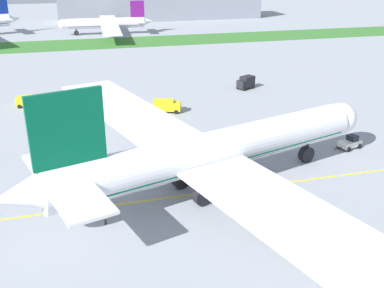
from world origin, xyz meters
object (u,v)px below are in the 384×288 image
at_px(service_truck_catering_van, 246,82).
at_px(airliner_foreground, 209,152).
at_px(service_truck_baggage_loader, 29,101).
at_px(parked_airliner_far_outer, 107,23).
at_px(pushback_tug, 350,143).
at_px(ground_crew_wingwalker_port, 302,258).
at_px(service_truck_fuel_bowser, 167,105).
at_px(ground_crew_marshaller_front, 105,217).

bearing_deg(service_truck_catering_van, airliner_foreground, -116.72).
height_order(service_truck_baggage_loader, parked_airliner_far_outer, parked_airliner_far_outer).
xyz_separation_m(airliner_foreground, pushback_tug, (28.42, 8.58, -4.94)).
bearing_deg(ground_crew_wingwalker_port, airliner_foreground, 103.94).
bearing_deg(airliner_foreground, service_truck_fuel_bowser, 87.41).
height_order(ground_crew_wingwalker_port, service_truck_fuel_bowser, service_truck_fuel_bowser).
xyz_separation_m(ground_crew_wingwalker_port, ground_crew_marshaller_front, (-19.82, 13.87, 0.02)).
xyz_separation_m(pushback_tug, service_truck_fuel_bowser, (-26.77, 27.77, 0.49)).
bearing_deg(airliner_foreground, ground_crew_marshaller_front, -161.05).
bearing_deg(service_truck_baggage_loader, ground_crew_wingwalker_port, -64.63).
xyz_separation_m(airliner_foreground, ground_crew_wingwalker_port, (4.73, -19.05, -5.00)).
height_order(pushback_tug, parked_airliner_far_outer, parked_airliner_far_outer).
bearing_deg(pushback_tug, ground_crew_marshaller_front, -162.45).
relative_size(pushback_tug, parked_airliner_far_outer, 0.09).
xyz_separation_m(airliner_foreground, service_truck_fuel_bowser, (1.64, 36.35, -4.45)).
bearing_deg(service_truck_baggage_loader, service_truck_fuel_bowser, -22.32).
bearing_deg(airliner_foreground, ground_crew_wingwalker_port, -76.06).
xyz_separation_m(ground_crew_marshaller_front, service_truck_catering_van, (40.07, 54.78, 0.69)).
bearing_deg(pushback_tug, service_truck_catering_van, 94.80).
distance_m(ground_crew_wingwalker_port, service_truck_fuel_bowser, 55.49).
bearing_deg(airliner_foreground, service_truck_baggage_loader, 119.41).
height_order(ground_crew_wingwalker_port, service_truck_baggage_loader, service_truck_baggage_loader).
distance_m(ground_crew_marshaller_front, service_truck_catering_van, 67.87).
distance_m(airliner_foreground, service_truck_fuel_bowser, 36.66).
bearing_deg(service_truck_baggage_loader, airliner_foreground, -60.59).
height_order(airliner_foreground, ground_crew_marshaller_front, airliner_foreground).
distance_m(service_truck_catering_van, parked_airliner_far_outer, 101.02).
xyz_separation_m(ground_crew_wingwalker_port, service_truck_baggage_loader, (-31.88, 67.22, 0.41)).
bearing_deg(service_truck_catering_van, ground_crew_marshaller_front, -126.18).
relative_size(airliner_foreground, ground_crew_wingwalker_port, 55.82).
distance_m(airliner_foreground, ground_crew_wingwalker_port, 20.25).
height_order(service_truck_catering_van, parked_airliner_far_outer, parked_airliner_far_outer).
height_order(airliner_foreground, service_truck_catering_van, airliner_foreground).
distance_m(service_truck_baggage_loader, parked_airliner_far_outer, 102.52).
bearing_deg(ground_crew_marshaller_front, service_truck_fuel_bowser, 68.05).
relative_size(service_truck_baggage_loader, service_truck_catering_van, 1.16).
relative_size(service_truck_fuel_bowser, service_truck_catering_van, 1.20).
relative_size(airliner_foreground, service_truck_catering_van, 17.74).
xyz_separation_m(airliner_foreground, service_truck_catering_van, (24.97, 49.60, -4.29)).
bearing_deg(service_truck_fuel_bowser, airliner_foreground, -92.59).
bearing_deg(airliner_foreground, service_truck_catering_van, 63.28).
relative_size(ground_crew_marshaller_front, service_truck_baggage_loader, 0.28).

